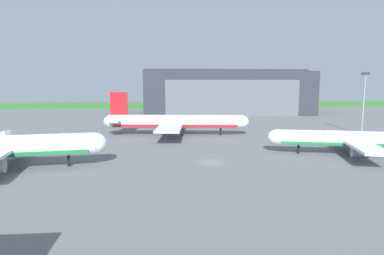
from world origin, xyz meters
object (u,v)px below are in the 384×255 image
object	(u,v)px
airliner_near_left	(5,148)
fuel_bowser	(4,134)
airliner_far_right	(175,122)
maintenance_hangar	(226,92)
airliner_near_right	(351,140)
apron_light_mast	(364,99)

from	to	relation	value
airliner_near_left	fuel_bowser	world-z (taller)	airliner_near_left
airliner_far_right	fuel_bowser	distance (m)	50.72
maintenance_hangar	airliner_far_right	distance (m)	74.18
airliner_near_right	airliner_near_left	size ratio (longest dim) A/B	0.96
airliner_near_left	fuel_bowser	distance (m)	41.77
airliner_near_left	airliner_far_right	world-z (taller)	airliner_near_left
apron_light_mast	maintenance_hangar	bearing A→B (deg)	110.71
maintenance_hangar	airliner_far_right	xyz separation A→B (m)	(-29.20, -67.84, -6.90)
airliner_far_right	apron_light_mast	bearing A→B (deg)	-5.64
maintenance_hangar	apron_light_mast	distance (m)	78.53
airliner_near_right	apron_light_mast	xyz separation A→B (m)	(19.10, 25.89, 7.67)
airliner_near_left	fuel_bowser	xyz separation A→B (m)	(-17.71, 37.70, -3.16)
airliner_near_right	airliner_near_left	bearing A→B (deg)	-175.28
airliner_near_left	airliner_far_right	distance (m)	49.79
maintenance_hangar	fuel_bowser	bearing A→B (deg)	-139.78
airliner_far_right	apron_light_mast	distance (m)	57.69
airliner_near_left	fuel_bowser	size ratio (longest dim) A/B	8.85
airliner_near_left	apron_light_mast	world-z (taller)	apron_light_mast
airliner_far_right	apron_light_mast	world-z (taller)	apron_light_mast
airliner_far_right	fuel_bowser	size ratio (longest dim) A/B	10.86
airliner_far_right	fuel_bowser	world-z (taller)	airliner_far_right
maintenance_hangar	airliner_far_right	size ratio (longest dim) A/B	1.88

